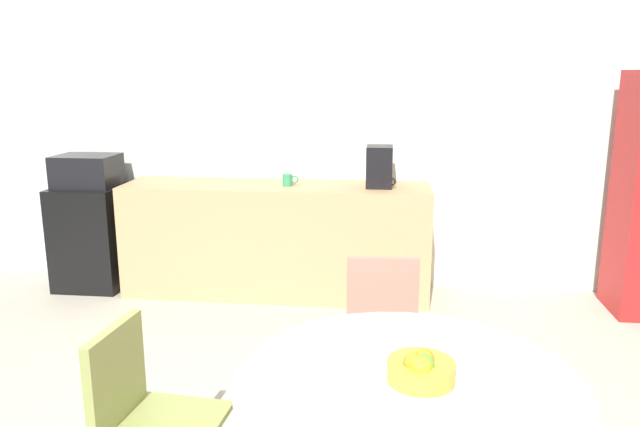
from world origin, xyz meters
TOP-DOWN VIEW (x-y plane):
  - wall_back at (0.00, 3.00)m, footprint 6.00×0.10m
  - counter_block at (-0.33, 2.65)m, footprint 2.44×0.60m
  - mini_fridge at (-1.90, 2.65)m, footprint 0.54×0.54m
  - microwave at (-1.90, 2.65)m, footprint 0.48×0.38m
  - round_table at (0.64, -0.10)m, footprint 1.21×1.21m
  - chair_olive at (-0.38, -0.01)m, footprint 0.46×0.46m
  - chair_coral at (0.55, 0.92)m, footprint 0.46×0.46m
  - fruit_bowl at (0.68, -0.11)m, footprint 0.23×0.23m
  - mug_white at (0.53, 2.60)m, footprint 0.13×0.08m
  - mug_green at (-0.23, 2.62)m, footprint 0.13×0.08m
  - coffee_maker at (0.49, 2.65)m, footprint 0.20×0.24m

SIDE VIEW (x-z plane):
  - mini_fridge at x=-1.90m, z-range 0.00..0.85m
  - counter_block at x=-0.33m, z-range 0.00..0.90m
  - chair_olive at x=-0.38m, z-range 0.11..0.94m
  - chair_coral at x=0.55m, z-range 0.11..0.94m
  - round_table at x=0.64m, z-range 0.25..0.99m
  - fruit_bowl at x=0.68m, z-range 0.73..0.84m
  - mug_white at x=0.53m, z-range 0.90..1.00m
  - mug_green at x=-0.23m, z-range 0.90..1.00m
  - microwave at x=-1.90m, z-range 0.85..1.11m
  - coffee_maker at x=0.49m, z-range 0.90..1.22m
  - wall_back at x=0.00m, z-range 0.00..2.60m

